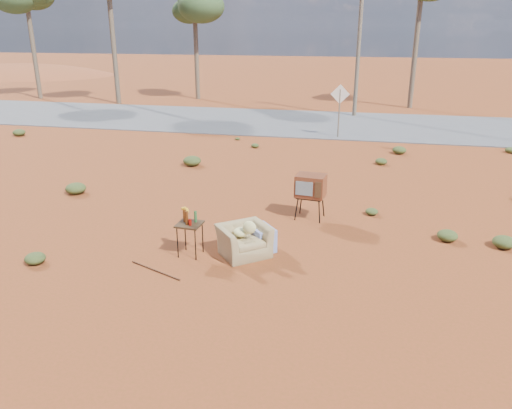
# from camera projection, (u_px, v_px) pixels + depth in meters

# --- Properties ---
(ground) EXTENTS (140.00, 140.00, 0.00)m
(ground) POSITION_uv_depth(u_px,v_px,m) (227.00, 256.00, 10.16)
(ground) COLOR maroon
(ground) RESTS_ON ground
(highway) EXTENTS (140.00, 7.00, 0.04)m
(highway) POSITION_uv_depth(u_px,v_px,m) (310.00, 123.00, 23.95)
(highway) COLOR #565659
(highway) RESTS_ON ground
(dirt_mound) EXTENTS (26.00, 18.00, 2.00)m
(dirt_mound) POSITION_uv_depth(u_px,v_px,m) (18.00, 75.00, 47.44)
(dirt_mound) COLOR brown
(dirt_mound) RESTS_ON ground
(armchair) EXTENTS (1.22, 1.28, 0.85)m
(armchair) POSITION_uv_depth(u_px,v_px,m) (247.00, 236.00, 10.16)
(armchair) COLOR olive
(armchair) RESTS_ON ground
(tv_unit) EXTENTS (0.74, 0.63, 1.10)m
(tv_unit) POSITION_uv_depth(u_px,v_px,m) (311.00, 186.00, 11.90)
(tv_unit) COLOR black
(tv_unit) RESTS_ON ground
(side_table) EXTENTS (0.51, 0.51, 0.98)m
(side_table) POSITION_uv_depth(u_px,v_px,m) (188.00, 222.00, 10.04)
(side_table) COLOR #342313
(side_table) RESTS_ON ground
(rusty_bar) EXTENTS (1.20, 0.55, 0.03)m
(rusty_bar) POSITION_uv_depth(u_px,v_px,m) (155.00, 270.00, 9.55)
(rusty_bar) COLOR #492513
(rusty_bar) RESTS_ON ground
(road_sign) EXTENTS (0.78, 0.06, 2.19)m
(road_sign) POSITION_uv_depth(u_px,v_px,m) (340.00, 102.00, 20.39)
(road_sign) COLOR brown
(road_sign) RESTS_ON ground
(eucalyptus_near_left) EXTENTS (3.20, 3.20, 6.60)m
(eucalyptus_near_left) POSITION_uv_depth(u_px,v_px,m) (195.00, 8.00, 30.15)
(eucalyptus_near_left) COLOR brown
(eucalyptus_near_left) RESTS_ON ground
(utility_pole_center) EXTENTS (1.40, 0.20, 8.00)m
(utility_pole_center) POSITION_uv_depth(u_px,v_px,m) (360.00, 32.00, 24.44)
(utility_pole_center) COLOR brown
(utility_pole_center) RESTS_ON ground
(scrub_patch) EXTENTS (17.49, 8.07, 0.33)m
(scrub_patch) POSITION_uv_depth(u_px,v_px,m) (240.00, 184.00, 14.34)
(scrub_patch) COLOR #3E4B20
(scrub_patch) RESTS_ON ground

